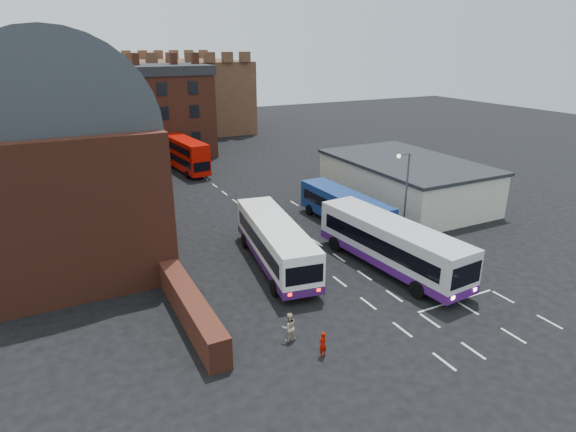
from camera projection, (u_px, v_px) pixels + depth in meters
name	position (u px, v px, depth m)	size (l,w,h in m)	color
ground	(361.00, 298.00, 30.03)	(180.00, 180.00, 0.00)	black
railway_station	(53.00, 140.00, 38.41)	(12.00, 28.00, 16.00)	#602B1E
forecourt_wall	(191.00, 309.00, 27.04)	(1.20, 10.00, 1.80)	#602B1E
cream_building	(405.00, 181.00, 47.42)	(10.40, 16.40, 4.25)	beige
brick_terrace	(126.00, 118.00, 64.14)	(22.00, 10.00, 11.00)	brown
castle_keep	(176.00, 96.00, 85.85)	(22.00, 22.00, 12.00)	brown
bus_white_outbound	(275.00, 240.00, 33.78)	(4.47, 12.15, 3.24)	white
bus_white_inbound	(391.00, 242.00, 33.22)	(3.96, 12.77, 3.43)	silver
bus_blue	(345.00, 207.00, 41.24)	(2.98, 10.80, 2.92)	navy
bus_red_double	(186.00, 154.00, 58.61)	(3.25, 10.24, 4.03)	#C30C02
street_lamp	(405.00, 188.00, 37.45)	(1.44, 0.44, 7.15)	#43464C
pedestrian_red	(323.00, 344.00, 24.22)	(0.51, 0.33, 1.39)	#9C0C01
pedestrian_beige	(289.00, 327.00, 25.48)	(0.79, 0.61, 1.62)	#C7AF91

